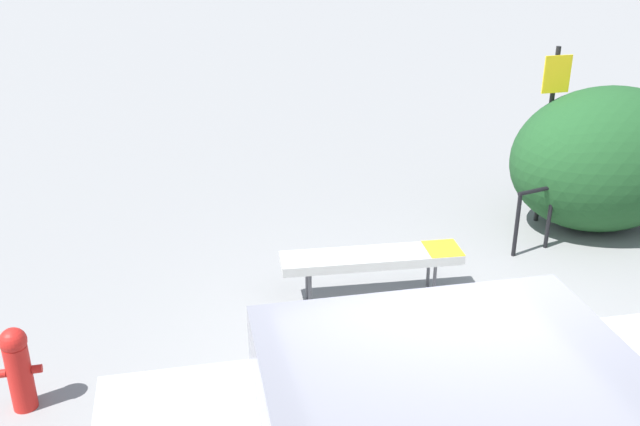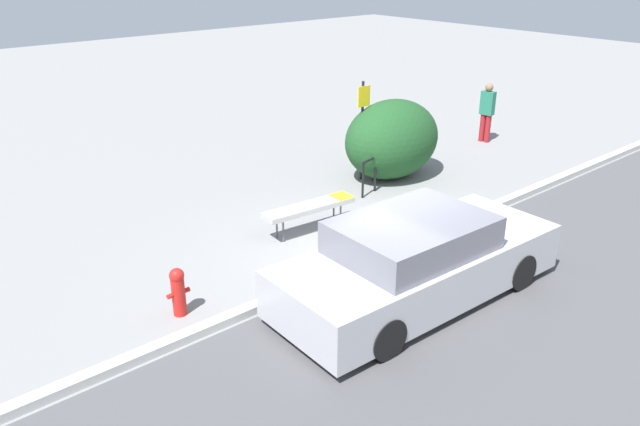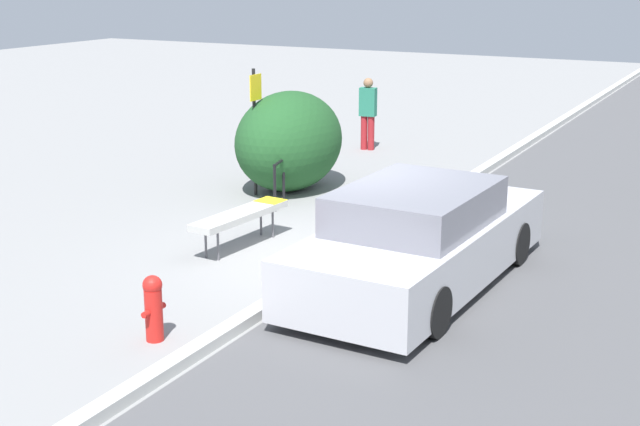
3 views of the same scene
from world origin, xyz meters
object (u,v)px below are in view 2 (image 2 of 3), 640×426
at_px(bench, 310,208).
at_px(sign_post, 362,122).
at_px(fire_hydrant, 178,290).
at_px(pedestrian, 487,111).
at_px(bike_rack, 369,173).
at_px(parked_car_near, 417,261).

distance_m(bench, sign_post, 3.24).
relative_size(fire_hydrant, pedestrian, 0.47).
bearing_deg(bike_rack, parked_car_near, -125.27).
bearing_deg(fire_hydrant, pedestrian, 12.62).
bearing_deg(sign_post, bench, -152.36).
xyz_separation_m(bench, fire_hydrant, (-3.35, -1.01, -0.08)).
bearing_deg(pedestrian, bike_rack, -88.35).
distance_m(bike_rack, sign_post, 1.32).
bearing_deg(sign_post, bike_rack, -123.95).
xyz_separation_m(bench, pedestrian, (7.52, 1.42, 0.39)).
relative_size(sign_post, fire_hydrant, 3.01).
height_order(sign_post, fire_hydrant, sign_post).
xyz_separation_m(bench, bike_rack, (2.21, 0.63, 0.01)).
bearing_deg(pedestrian, bench, -86.10).
xyz_separation_m(fire_hydrant, parked_car_near, (3.02, -1.95, 0.23)).
height_order(bike_rack, parked_car_near, parked_car_near).
bearing_deg(bench, pedestrian, 15.66).
xyz_separation_m(pedestrian, parked_car_near, (-7.85, -4.38, -0.24)).
height_order(bench, fire_hydrant, fire_hydrant).
relative_size(bike_rack, sign_post, 0.36).
xyz_separation_m(bike_rack, fire_hydrant, (-5.56, -1.65, -0.09)).
xyz_separation_m(bench, sign_post, (2.76, 1.44, 0.90)).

